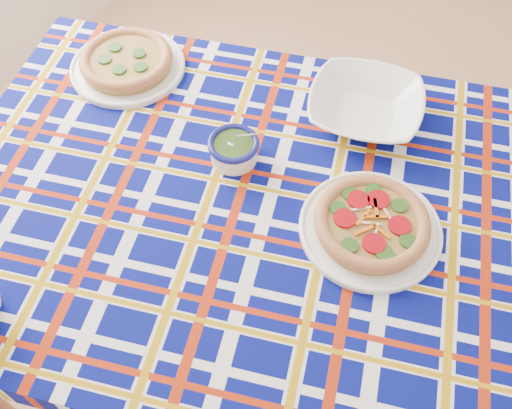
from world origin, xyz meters
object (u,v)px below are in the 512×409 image
Objects in this scene: main_focaccia_plate at (372,223)px; dining_table at (296,231)px; pesto_bowl at (234,148)px; serving_bowl at (365,107)px.

dining_table is at bearing -163.15° from main_focaccia_plate.
pesto_bowl is at bearing -179.33° from main_focaccia_plate.
dining_table is 0.24m from pesto_bowl.
serving_bowl is at bearing 72.40° from dining_table.
serving_bowl is at bearing 57.98° from pesto_bowl.
pesto_bowl is 0.35m from serving_bowl.
dining_table is 0.36m from serving_bowl.
dining_table is 15.40× the size of pesto_bowl.
serving_bowl is at bearing 121.40° from main_focaccia_plate.
serving_bowl is (0.19, 0.30, -0.00)m from pesto_bowl.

